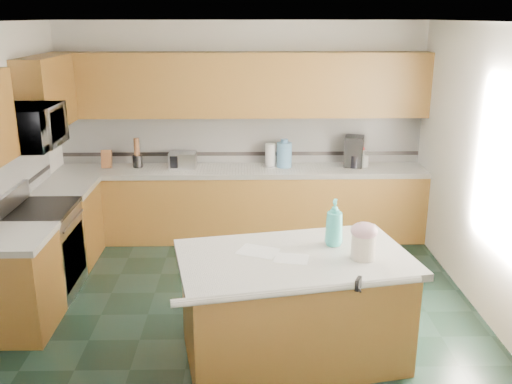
{
  "coord_description": "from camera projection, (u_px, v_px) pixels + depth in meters",
  "views": [
    {
      "loc": [
        0.05,
        -4.9,
        2.75
      ],
      "look_at": [
        0.15,
        0.35,
        1.12
      ],
      "focal_mm": 40.0,
      "sensor_mm": 36.0,
      "label": 1
    }
  ],
  "objects": [
    {
      "name": "floor",
      "position": [
        241.0,
        314.0,
        5.5
      ],
      "size": [
        4.6,
        4.6,
        0.0
      ],
      "primitive_type": "plane",
      "color": "black",
      "rests_on": "ground"
    },
    {
      "name": "ceiling",
      "position": [
        239.0,
        22.0,
        4.7
      ],
      "size": [
        4.6,
        4.6,
        0.0
      ],
      "primitive_type": "plane",
      "color": "white",
      "rests_on": "ground"
    },
    {
      "name": "wall_back",
      "position": [
        241.0,
        130.0,
        7.31
      ],
      "size": [
        4.6,
        0.04,
        2.7
      ],
      "primitive_type": "cube",
      "color": "white",
      "rests_on": "ground"
    },
    {
      "name": "wall_front",
      "position": [
        236.0,
        305.0,
        2.88
      ],
      "size": [
        4.6,
        0.04,
        2.7
      ],
      "primitive_type": "cube",
      "color": "white",
      "rests_on": "ground"
    },
    {
      "name": "wall_right",
      "position": [
        497.0,
        178.0,
        5.14
      ],
      "size": [
        0.04,
        4.6,
        2.7
      ],
      "primitive_type": "cube",
      "color": "white",
      "rests_on": "ground"
    },
    {
      "name": "back_base_cab",
      "position": [
        242.0,
        205.0,
        7.28
      ],
      "size": [
        4.6,
        0.6,
        0.86
      ],
      "primitive_type": "cube",
      "color": "#42280D",
      "rests_on": "ground"
    },
    {
      "name": "back_countertop",
      "position": [
        242.0,
        171.0,
        7.14
      ],
      "size": [
        4.6,
        0.64,
        0.06
      ],
      "primitive_type": "cube",
      "color": "white",
      "rests_on": "back_base_cab"
    },
    {
      "name": "back_upper_cab",
      "position": [
        241.0,
        85.0,
        6.96
      ],
      "size": [
        4.6,
        0.33,
        0.78
      ],
      "primitive_type": "cube",
      "color": "#42280D",
      "rests_on": "wall_back"
    },
    {
      "name": "back_backsplash",
      "position": [
        241.0,
        139.0,
        7.32
      ],
      "size": [
        4.6,
        0.02,
        0.63
      ],
      "primitive_type": "cube",
      "color": "silver",
      "rests_on": "back_countertop"
    },
    {
      "name": "back_accent_band",
      "position": [
        242.0,
        154.0,
        7.37
      ],
      "size": [
        4.6,
        0.01,
        0.05
      ],
      "primitive_type": "cube",
      "color": "black",
      "rests_on": "back_countertop"
    },
    {
      "name": "left_base_cab_rear",
      "position": [
        68.0,
        226.0,
        6.57
      ],
      "size": [
        0.6,
        0.82,
        0.86
      ],
      "primitive_type": "cube",
      "color": "#42280D",
      "rests_on": "ground"
    },
    {
      "name": "left_counter_rear",
      "position": [
        64.0,
        188.0,
        6.43
      ],
      "size": [
        0.64,
        0.82,
        0.06
      ],
      "primitive_type": "cube",
      "color": "white",
      "rests_on": "left_base_cab_rear"
    },
    {
      "name": "left_base_cab_front",
      "position": [
        18.0,
        286.0,
        5.1
      ],
      "size": [
        0.6,
        0.72,
        0.86
      ],
      "primitive_type": "cube",
      "color": "#42280D",
      "rests_on": "ground"
    },
    {
      "name": "left_counter_front",
      "position": [
        11.0,
        239.0,
        4.97
      ],
      "size": [
        0.64,
        0.72,
        0.06
      ],
      "primitive_type": "cube",
      "color": "white",
      "rests_on": "left_base_cab_front"
    },
    {
      "name": "left_backsplash",
      "position": [
        9.0,
        176.0,
        5.61
      ],
      "size": [
        0.02,
        2.3,
        0.63
      ],
      "primitive_type": "cube",
      "color": "silver",
      "rests_on": "wall_left"
    },
    {
      "name": "left_accent_band",
      "position": [
        12.0,
        195.0,
        5.67
      ],
      "size": [
        0.01,
        2.3,
        0.05
      ],
      "primitive_type": "cube",
      "color": "black",
      "rests_on": "wall_left"
    },
    {
      "name": "left_upper_cab_rear",
      "position": [
        46.0,
        93.0,
        6.24
      ],
      "size": [
        0.33,
        1.09,
        0.78
      ],
      "primitive_type": "cube",
      "color": "#42280D",
      "rests_on": "wall_left"
    },
    {
      "name": "range_body",
      "position": [
        45.0,
        252.0,
        5.81
      ],
      "size": [
        0.6,
        0.76,
        0.88
      ],
      "primitive_type": "cube",
      "color": "#B7B7BC",
      "rests_on": "ground"
    },
    {
      "name": "range_oven_door",
      "position": [
        74.0,
        256.0,
        5.82
      ],
      "size": [
        0.02,
        0.68,
        0.55
      ],
      "primitive_type": "cube",
      "color": "black",
      "rests_on": "range_body"
    },
    {
      "name": "range_cooktop",
      "position": [
        40.0,
        210.0,
        5.67
      ],
      "size": [
        0.62,
        0.78,
        0.04
      ],
      "primitive_type": "cube",
      "color": "black",
      "rests_on": "range_body"
    },
    {
      "name": "range_handle",
      "position": [
        74.0,
        221.0,
        5.71
      ],
      "size": [
        0.02,
        0.66,
        0.02
      ],
      "primitive_type": "cylinder",
      "rotation": [
        1.57,
        0.0,
        0.0
      ],
      "color": "#B7B7BC",
      "rests_on": "range_body"
    },
    {
      "name": "range_backguard",
      "position": [
        12.0,
        199.0,
        5.63
      ],
      "size": [
        0.06,
        0.76,
        0.18
      ],
      "primitive_type": "cube",
      "color": "#B7B7BC",
      "rests_on": "range_body"
    },
    {
      "name": "microwave",
      "position": [
        30.0,
        127.0,
        5.42
      ],
      "size": [
        0.5,
        0.73,
        0.41
      ],
      "primitive_type": "imported",
      "rotation": [
        0.0,
        0.0,
        1.57
      ],
      "color": "#B7B7BC",
      "rests_on": "wall_left"
    },
    {
      "name": "island_base",
      "position": [
        293.0,
        310.0,
        4.69
      ],
      "size": [
        1.89,
        1.31,
        0.86
      ],
      "primitive_type": "cube",
      "rotation": [
        0.0,
        0.0,
        0.19
      ],
      "color": "#42280D",
      "rests_on": "ground"
    },
    {
      "name": "island_top",
      "position": [
        294.0,
        259.0,
        4.55
      ],
      "size": [
        2.01,
        1.42,
        0.06
      ],
      "primitive_type": "cube",
      "rotation": [
        0.0,
        0.0,
        0.19
      ],
      "color": "white",
      "rests_on": "island_base"
    },
    {
      "name": "island_bullnose",
      "position": [
        301.0,
        291.0,
        4.03
      ],
      "size": [
        1.81,
        0.41,
        0.06
      ],
      "primitive_type": "cylinder",
      "rotation": [
        0.0,
        1.57,
        0.19
      ],
      "color": "white",
      "rests_on": "island_base"
    },
    {
      "name": "treat_jar",
      "position": [
        363.0,
        247.0,
        4.46
      ],
      "size": [
        0.2,
        0.2,
        0.2
      ],
      "primitive_type": "cylinder",
      "rotation": [
        0.0,
        0.0,
        -0.04
      ],
      "color": "beige",
      "rests_on": "island_top"
    },
    {
      "name": "treat_jar_lid",
      "position": [
        364.0,
        231.0,
        4.42
      ],
      "size": [
        0.21,
        0.21,
        0.13
      ],
      "primitive_type": "ellipsoid",
      "color": "#D39FAE",
      "rests_on": "treat_jar"
    },
    {
      "name": "treat_jar_knob",
      "position": [
        365.0,
        225.0,
        4.41
      ],
      "size": [
        0.07,
        0.02,
        0.02
      ],
      "primitive_type": "cylinder",
      "rotation": [
        0.0,
        1.57,
        0.0
      ],
      "color": "tan",
      "rests_on": "treat_jar_lid"
    },
    {
      "name": "treat_jar_knob_end_l",
      "position": [
        360.0,
        225.0,
        4.41
      ],
      "size": [
        0.04,
        0.04,
        0.04
      ],
      "primitive_type": "sphere",
      "color": "tan",
      "rests_on": "treat_jar_lid"
    },
    {
      "name": "treat_jar_knob_end_r",
      "position": [
        369.0,
        225.0,
        4.41
      ],
      "size": [
        0.04,
        0.04,
        0.04
      ],
      "primitive_type": "sphere",
      "color": "tan",
      "rests_on": "treat_jar_lid"
    },
    {
      "name": "soap_bottle_island",
      "position": [
        334.0,
        223.0,
        4.7
      ],
      "size": [
        0.19,
        0.19,
        0.39
      ],
      "primitive_type": "imported",
      "rotation": [
        0.0,
        0.0,
        -0.31
      ],
      "color": "#3EBEB8",
      "rests_on": "island_top"
    },
    {
      "name": "paper_sheet_a",
      "position": [
        291.0,
        259.0,
        4.48
      ],
      "size": [
        0.3,
        0.25,
        0.0
      ],
      "primitive_type": "cube",
      "rotation": [
        0.0,
        0.0,
        -0.21
      ],
      "color": "white",
      "rests_on": "island_top"
    },
    {
      "name": "paper_sheet_b",
      "position": [
        258.0,
        251.0,
        4.62
      ],
      "size": [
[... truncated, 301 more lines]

